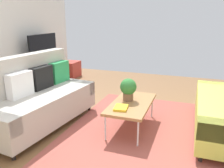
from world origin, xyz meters
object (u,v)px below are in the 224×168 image
potted_plant (128,88)px  vase_0 (25,63)px  tv (43,48)px  storage_trunk (71,69)px  tv_console (45,74)px  bottle_0 (33,60)px  coffee_table (131,104)px  table_book_0 (121,108)px  couch_beige (37,98)px

potted_plant → vase_0: vase_0 is taller
tv → storage_trunk: size_ratio=1.92×
tv_console → bottle_0: (-0.42, -0.04, 0.42)m
coffee_table → potted_plant: potted_plant is taller
vase_0 → bottle_0: size_ratio=0.62×
tv → table_book_0: (-1.71, -2.48, -0.52)m
couch_beige → coffee_table: couch_beige is taller
potted_plant → coffee_table: bearing=-134.9°
couch_beige → bottle_0: size_ratio=9.58×
table_book_0 → vase_0: 2.81m
coffee_table → potted_plant: size_ratio=3.17×
storage_trunk → bottle_0: bottle_0 is taller
storage_trunk → potted_plant: potted_plant is taller
tv → coffee_table: bearing=-119.1°
storage_trunk → potted_plant: 3.45m
couch_beige → vase_0: couch_beige is taller
storage_trunk → bottle_0: bearing=177.7°
tv_console → bottle_0: size_ratio=6.78×
couch_beige → bottle_0: couch_beige is taller
tv_console → storage_trunk: 1.11m
couch_beige → storage_trunk: size_ratio=3.81×
potted_plant → table_book_0: bearing=-179.7°
tv_console → vase_0: vase_0 is taller
couch_beige → vase_0: 1.74m
storage_trunk → potted_plant: size_ratio=1.50×
tv → vase_0: bearing=173.1°
coffee_table → table_book_0: (-0.29, 0.07, 0.04)m
storage_trunk → table_book_0: (-2.81, -2.40, 0.22)m
tv → storage_trunk: (1.10, -0.08, -0.73)m
coffee_table → potted_plant: (0.08, 0.08, 0.22)m
couch_beige → table_book_0: (0.09, -1.35, -0.02)m
couch_beige → potted_plant: size_ratio=5.71×
tv → vase_0: 0.63m
vase_0 → potted_plant: bearing=-106.8°
vase_0 → bottle_0: bearing=-28.9°
couch_beige → tv: tv is taller
tv → tv_console: bearing=90.0°
tv_console → bottle_0: bearing=-174.5°
potted_plant → tv_console: bearing=61.7°
storage_trunk → table_book_0: 3.71m
tv_console → table_book_0: tv_console is taller
coffee_table → tv_console: bearing=61.1°
couch_beige → table_book_0: 1.35m
tv_console → tv: bearing=-90.0°
tv_console → table_book_0: (-1.71, -2.50, 0.12)m
couch_beige → table_book_0: couch_beige is taller
tv → table_book_0: bearing=-124.6°
storage_trunk → table_book_0: size_ratio=2.17×
couch_beige → tv_console: bearing=-141.1°
tv_console → storage_trunk: (1.10, -0.10, -0.10)m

